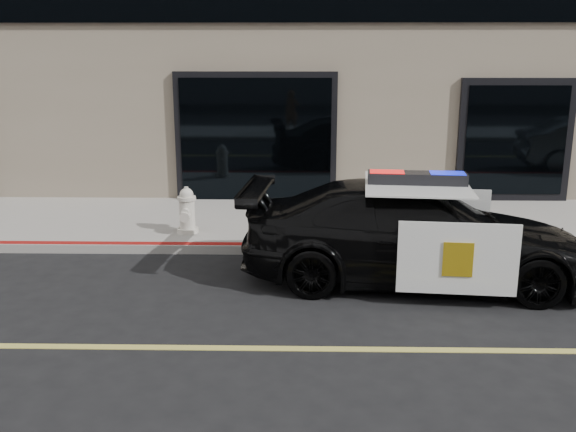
{
  "coord_description": "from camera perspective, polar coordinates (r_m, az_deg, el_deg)",
  "views": [
    {
      "loc": [
        -0.03,
        -6.71,
        3.32
      ],
      "look_at": [
        -0.21,
        2.2,
        1.0
      ],
      "focal_mm": 40.0,
      "sensor_mm": 36.0,
      "label": 1
    }
  ],
  "objects": [
    {
      "name": "police_car",
      "position": [
        9.49,
        11.15,
        -1.51
      ],
      "size": [
        2.98,
        5.37,
        1.63
      ],
      "color": "black",
      "rests_on": "ground"
    },
    {
      "name": "ground",
      "position": [
        7.48,
        1.33,
        -11.74
      ],
      "size": [
        120.0,
        120.0,
        0.0
      ],
      "primitive_type": "plane",
      "color": "black",
      "rests_on": "ground"
    },
    {
      "name": "sidewalk_n",
      "position": [
        12.39,
        1.29,
        -0.59
      ],
      "size": [
        60.0,
        3.5,
        0.15
      ],
      "primitive_type": "cube",
      "color": "gray",
      "rests_on": "ground"
    },
    {
      "name": "fire_hydrant",
      "position": [
        11.48,
        -8.97,
        0.4
      ],
      "size": [
        0.38,
        0.52,
        0.83
      ],
      "color": "silver",
      "rests_on": "sidewalk_n"
    }
  ]
}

